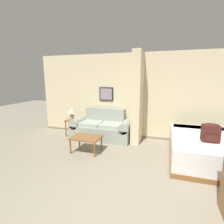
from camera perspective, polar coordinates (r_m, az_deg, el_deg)
name	(u,v)px	position (r m, az deg, el deg)	size (l,w,h in m)	color
wall_back	(150,97)	(5.44, 12.40, 4.90)	(7.49, 0.16, 2.60)	beige
wall_partition_pillar	(137,98)	(5.07, 8.33, 4.65)	(0.24, 0.72, 2.60)	beige
couch	(102,128)	(5.48, -3.25, -5.18)	(1.85, 0.84, 0.90)	#99A393
coffee_table	(86,138)	(4.52, -8.43, -8.54)	(0.73, 0.55, 0.39)	brown
side_table	(72,123)	(5.80, -12.84, -3.52)	(0.36, 0.36, 0.53)	brown
table_lamp	(72,111)	(5.71, -13.01, 0.34)	(0.29, 0.29, 0.42)	tan
bed	(207,148)	(4.62, 28.52, -10.29)	(1.60, 2.09, 0.55)	brown
backpack	(211,132)	(4.19, 29.49, -5.73)	(0.34, 0.26, 0.39)	#471E19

